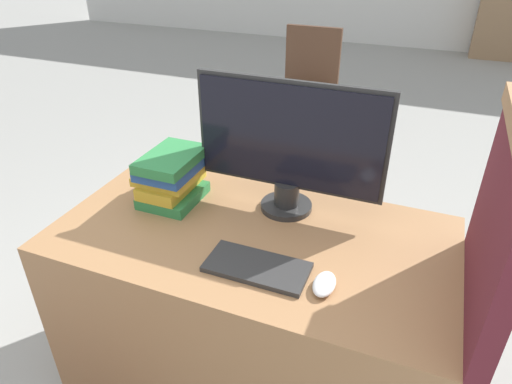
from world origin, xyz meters
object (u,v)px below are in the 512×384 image
far_chair (307,86)px  monitor (289,145)px  mouse (324,284)px  book_stack (172,176)px  keyboard (257,267)px

far_chair → monitor: bearing=-42.9°
monitor → mouse: size_ratio=5.99×
mouse → book_stack: bearing=157.7°
keyboard → far_chair: 2.56m
keyboard → book_stack: 0.51m
keyboard → far_chair: bearing=102.7°
mouse → keyboard: bearing=178.4°
far_chair → mouse: bearing=-39.9°
book_stack → mouse: bearing=-22.3°
monitor → book_stack: size_ratio=2.44×
monitor → keyboard: size_ratio=2.14×
keyboard → far_chair: far_chair is taller
book_stack → far_chair: bearing=93.2°
monitor → far_chair: (-0.53, 2.13, -0.49)m
monitor → keyboard: monitor is taller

